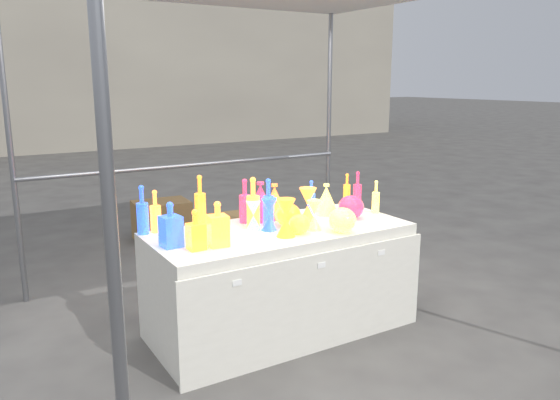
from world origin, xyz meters
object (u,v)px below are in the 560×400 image
globe_0 (299,225)px  lampshade_0 (275,201)px  cardboard_box_closed (162,220)px  decanter_0 (218,224)px  hourglass_0 (286,218)px  bottle_0 (155,211)px  display_table (281,280)px

globe_0 → lampshade_0: bearing=80.0°
cardboard_box_closed → decanter_0: 2.93m
decanter_0 → globe_0: bearing=4.1°
hourglass_0 → cardboard_box_closed: bearing=87.6°
cardboard_box_closed → hourglass_0: (-0.12, -2.83, 0.66)m
hourglass_0 → globe_0: size_ratio=1.72×
cardboard_box_closed → bottle_0: size_ratio=2.05×
bottle_0 → cardboard_box_closed: bearing=70.5°
display_table → cardboard_box_closed: 2.65m
decanter_0 → lampshade_0: size_ratio=1.11×
decanter_0 → bottle_0: bearing=121.5°
display_table → hourglass_0: size_ratio=7.31×
cardboard_box_closed → bottle_0: 2.52m
cardboard_box_closed → lampshade_0: bearing=-84.4°
display_table → lampshade_0: size_ratio=7.21×
decanter_0 → lampshade_0: (0.66, 0.43, -0.01)m
globe_0 → lampshade_0: (0.08, 0.46, 0.07)m
hourglass_0 → lampshade_0: size_ratio=0.99×
globe_0 → cardboard_box_closed: bearing=89.9°
display_table → decanter_0: size_ratio=6.51×
bottle_0 → lampshade_0: bottle_0 is taller
cardboard_box_closed → decanter_0: (-0.58, -2.79, 0.68)m
bottle_0 → display_table: bearing=-25.2°
bottle_0 → globe_0: bearing=-33.6°
bottle_0 → hourglass_0: bearing=-38.1°
decanter_0 → cardboard_box_closed: bearing=85.5°
display_table → lampshade_0: 0.59m
display_table → globe_0: 0.47m
bottle_0 → lampshade_0: size_ratio=1.13×
bottle_0 → decanter_0: bottle_0 is taller
display_table → bottle_0: bearing=154.8°
display_table → cardboard_box_closed: bearing=89.0°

